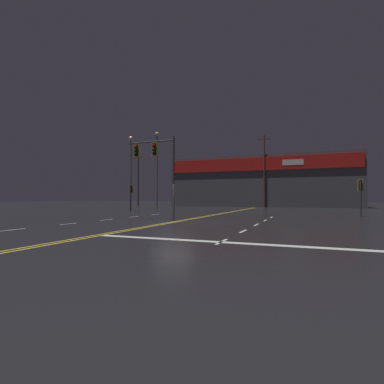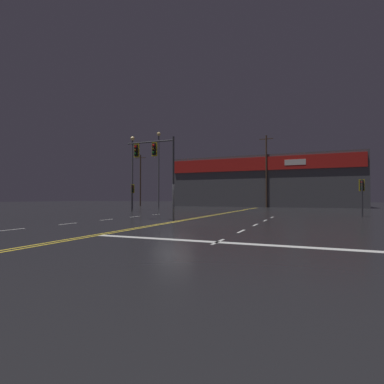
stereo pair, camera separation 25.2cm
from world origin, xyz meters
name	(u,v)px [view 1 (the left image)]	position (x,y,z in m)	size (l,w,h in m)	color
ground_plane	(174,222)	(0.00, 0.00, 0.00)	(200.00, 200.00, 0.00)	black
road_markings	(179,224)	(1.07, -1.47, 0.00)	(15.71, 60.00, 0.01)	gold
traffic_signal_median	(154,158)	(-2.04, 1.11, 4.41)	(3.79, 0.36, 5.81)	#38383D
traffic_signal_corner_northeast	(360,189)	(12.07, 10.77, 2.27)	(0.42, 0.36, 3.10)	#38383D
traffic_signal_corner_northwest	(131,192)	(-10.74, 11.40, 2.27)	(0.42, 0.36, 3.10)	#38383D
streetlight_near_left	(131,163)	(-13.91, 16.14, 6.18)	(0.56, 0.56, 9.72)	#59595E
streetlight_far_left	(157,161)	(-12.86, 21.40, 7.03)	(0.56, 0.56, 11.29)	#59595E
building_backdrop	(262,182)	(0.00, 37.62, 4.38)	(31.85, 10.23, 8.74)	#4C4C51
utility_pole_row	(265,171)	(1.24, 32.43, 5.90)	(46.46, 0.26, 12.19)	#4C3828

